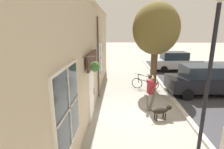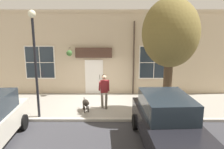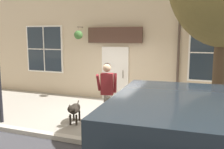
% 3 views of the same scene
% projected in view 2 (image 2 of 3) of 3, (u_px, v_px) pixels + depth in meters
% --- Properties ---
extents(ground_plane, '(90.00, 90.00, 0.00)m').
position_uv_depth(ground_plane, '(96.00, 105.00, 11.51)').
color(ground_plane, gray).
extents(storefront_facade, '(0.95, 18.00, 5.05)m').
position_uv_depth(storefront_facade, '(98.00, 53.00, 13.28)').
color(storefront_facade, '#C6B293').
rests_on(storefront_facade, ground_plane).
extents(pedestrian_walking, '(0.60, 0.55, 1.77)m').
position_uv_depth(pedestrian_walking, '(104.00, 88.00, 10.82)').
color(pedestrian_walking, '#6B665B').
rests_on(pedestrian_walking, ground_plane).
extents(dog_on_leash, '(1.06, 0.47, 0.66)m').
position_uv_depth(dog_on_leash, '(86.00, 103.00, 10.59)').
color(dog_on_leash, black).
rests_on(dog_on_leash, ground_plane).
extents(street_tree_by_curb, '(2.76, 2.48, 5.30)m').
position_uv_depth(street_tree_by_curb, '(171.00, 35.00, 9.59)').
color(street_tree_by_curb, brown).
rests_on(street_tree_by_curb, ground_plane).
extents(leaning_bicycle, '(1.69, 0.52, 1.00)m').
position_uv_depth(leaning_bicycle, '(168.00, 103.00, 10.72)').
color(leaning_bicycle, black).
rests_on(leaning_bicycle, ground_plane).
extents(parked_car_mid_block, '(4.39, 2.11, 1.75)m').
position_uv_depth(parked_car_mid_block, '(167.00, 122.00, 7.41)').
color(parked_car_mid_block, black).
rests_on(parked_car_mid_block, ground_plane).
extents(street_lamp, '(0.32, 0.32, 4.74)m').
position_uv_depth(street_lamp, '(34.00, 49.00, 9.40)').
color(street_lamp, black).
rests_on(street_lamp, ground_plane).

